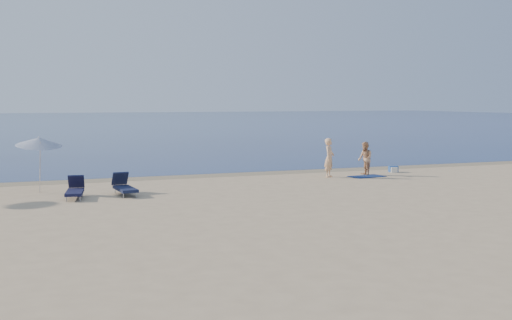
{
  "coord_description": "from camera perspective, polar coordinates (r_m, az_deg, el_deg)",
  "views": [
    {
      "loc": [
        -11.02,
        -9.68,
        3.57
      ],
      "look_at": [
        -1.16,
        16.0,
        1.0
      ],
      "focal_mm": 45.0,
      "sensor_mm": 36.0,
      "label": 1
    }
  ],
  "objects": [
    {
      "name": "sea",
      "position": [
        110.29,
        -15.29,
        3.3
      ],
      "size": [
        240.0,
        160.0,
        0.01
      ],
      "primitive_type": "cube",
      "color": "#0D1D4E",
      "rests_on": "ground"
    },
    {
      "name": "person_left",
      "position": [
        29.95,
        6.54,
        0.2
      ],
      "size": [
        0.77,
        0.78,
        1.82
      ],
      "primitive_type": "imported",
      "rotation": [
        0.0,
        0.0,
        0.82
      ],
      "color": "#E2AB7F",
      "rests_on": "ground"
    },
    {
      "name": "person_right",
      "position": [
        30.95,
        9.67,
        0.13
      ],
      "size": [
        0.7,
        0.85,
        1.61
      ],
      "primitive_type": "imported",
      "rotation": [
        0.0,
        0.0,
        -1.7
      ],
      "color": "tan",
      "rests_on": "ground"
    },
    {
      "name": "umbrella_near",
      "position": [
        26.19,
        -18.74,
        1.55
      ],
      "size": [
        2.11,
        2.13,
        2.3
      ],
      "rotation": [
        0.0,
        0.0,
        0.23
      ],
      "color": "silver",
      "rests_on": "ground"
    },
    {
      "name": "blue_cooler",
      "position": [
        32.66,
        12.11,
        -0.79
      ],
      "size": [
        0.48,
        0.39,
        0.31
      ],
      "primitive_type": "cube",
      "rotation": [
        0.0,
        0.0,
        -0.21
      ],
      "color": "#1C4698",
      "rests_on": "ground"
    },
    {
      "name": "lounger_left",
      "position": [
        24.38,
        -15.8,
        -2.61
      ],
      "size": [
        0.88,
        1.86,
        0.79
      ],
      "rotation": [
        0.0,
        0.0,
        -0.17
      ],
      "color": "black",
      "rests_on": "ground"
    },
    {
      "name": "white_bag",
      "position": [
        32.47,
        12.17,
        -0.86
      ],
      "size": [
        0.38,
        0.36,
        0.27
      ],
      "primitive_type": "cube",
      "rotation": [
        0.0,
        0.0,
        -0.35
      ],
      "color": "silver",
      "rests_on": "ground"
    },
    {
      "name": "wet_sand_strip",
      "position": [
        31.31,
        -0.25,
        -1.21
      ],
      "size": [
        240.0,
        1.6,
        0.0
      ],
      "primitive_type": "cube",
      "color": "#847254",
      "rests_on": "ground"
    },
    {
      "name": "beach_towel",
      "position": [
        30.46,
        9.82,
        -1.45
      ],
      "size": [
        1.77,
        1.16,
        0.03
      ],
      "primitive_type": "cube",
      "rotation": [
        0.0,
        0.0,
        0.16
      ],
      "color": "#0F1F4E",
      "rests_on": "ground"
    },
    {
      "name": "lounger_right",
      "position": [
        24.78,
        -11.62,
        -2.37
      ],
      "size": [
        0.74,
        1.88,
        0.81
      ],
      "rotation": [
        0.0,
        0.0,
        0.08
      ],
      "color": "#131A36",
      "rests_on": "ground"
    }
  ]
}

